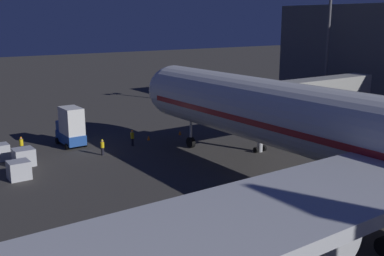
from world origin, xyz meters
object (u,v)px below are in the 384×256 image
(traffic_cone_nose_starboard, at_px, (149,138))
(traffic_cone_nose_port, at_px, (180,133))
(ground_crew_by_belt_loader, at_px, (102,146))
(baggage_container_near_belt, at_px, (24,157))
(ground_crew_marshaller_fwd, at_px, (21,144))
(cargo_truck_aft, at_px, (71,127))
(baggage_container_mid_row, at_px, (0,152))
(apron_floodlight_mast, at_px, (328,36))
(baggage_container_far_row, at_px, (19,170))
(jet_bridge, at_px, (299,92))
(ground_crew_near_nose_gear, at_px, (132,137))

(traffic_cone_nose_starboard, bearing_deg, traffic_cone_nose_port, 180.00)
(ground_crew_by_belt_loader, xyz_separation_m, traffic_cone_nose_port, (-11.40, -2.61, -0.66))
(baggage_container_near_belt, xyz_separation_m, ground_crew_marshaller_fwd, (-0.93, -4.25, 0.17))
(cargo_truck_aft, xyz_separation_m, baggage_container_mid_row, (7.89, 1.19, -1.32))
(baggage_container_mid_row, height_order, traffic_cone_nose_port, baggage_container_mid_row)
(apron_floodlight_mast, height_order, baggage_container_near_belt, apron_floodlight_mast)
(apron_floodlight_mast, relative_size, ground_crew_marshaller_fwd, 10.98)
(baggage_container_far_row, bearing_deg, ground_crew_by_belt_loader, -164.37)
(jet_bridge, relative_size, traffic_cone_nose_port, 35.99)
(ground_crew_near_nose_gear, distance_m, ground_crew_marshaller_fwd, 11.67)
(traffic_cone_nose_port, bearing_deg, ground_crew_near_nose_gear, 9.33)
(cargo_truck_aft, xyz_separation_m, ground_crew_marshaller_fwd, (5.46, 0.08, -1.14))
(baggage_container_near_belt, height_order, ground_crew_near_nose_gear, ground_crew_near_nose_gear)
(ground_crew_near_nose_gear, height_order, traffic_cone_nose_starboard, ground_crew_near_nose_gear)
(ground_crew_by_belt_loader, distance_m, traffic_cone_nose_port, 11.71)
(jet_bridge, distance_m, ground_crew_marshaller_fwd, 30.48)
(apron_floodlight_mast, distance_m, baggage_container_far_row, 45.16)
(cargo_truck_aft, height_order, traffic_cone_nose_port, cargo_truck_aft)
(jet_bridge, xyz_separation_m, baggage_container_mid_row, (29.12, -12.77, -5.09))
(baggage_container_near_belt, bearing_deg, traffic_cone_nose_starboard, -174.28)
(ground_crew_marshaller_fwd, bearing_deg, traffic_cone_nose_port, 171.26)
(baggage_container_near_belt, bearing_deg, ground_crew_by_belt_loader, 171.49)
(baggage_container_mid_row, height_order, ground_crew_by_belt_loader, ground_crew_by_belt_loader)
(baggage_container_far_row, distance_m, ground_crew_near_nose_gear, 13.93)
(jet_bridge, distance_m, traffic_cone_nose_port, 15.11)
(jet_bridge, relative_size, ground_crew_near_nose_gear, 10.84)
(apron_floodlight_mast, height_order, ground_crew_near_nose_gear, apron_floodlight_mast)
(jet_bridge, height_order, baggage_container_far_row, jet_bridge)
(baggage_container_near_belt, height_order, baggage_container_far_row, baggage_container_near_belt)
(cargo_truck_aft, relative_size, baggage_container_near_belt, 2.35)
(apron_floodlight_mast, height_order, traffic_cone_nose_port, apron_floodlight_mast)
(cargo_truck_aft, xyz_separation_m, baggage_container_far_row, (7.83, 8.03, -1.33))
(baggage_container_mid_row, distance_m, ground_crew_by_belt_loader, 10.11)
(ground_crew_by_belt_loader, bearing_deg, baggage_container_far_row, 15.63)
(apron_floodlight_mast, bearing_deg, baggage_container_mid_row, -5.77)
(apron_floodlight_mast, xyz_separation_m, ground_crew_near_nose_gear, (30.45, -1.58, -10.57))
(baggage_container_near_belt, distance_m, ground_crew_marshaller_fwd, 4.36)
(baggage_container_mid_row, xyz_separation_m, ground_crew_by_belt_loader, (-9.15, 4.29, 0.11))
(ground_crew_by_belt_loader, height_order, traffic_cone_nose_starboard, ground_crew_by_belt_loader)
(apron_floodlight_mast, bearing_deg, jet_bridge, 29.51)
(baggage_container_mid_row, relative_size, ground_crew_marshaller_fwd, 0.95)
(ground_crew_marshaller_fwd, bearing_deg, jet_bridge, 152.52)
(apron_floodlight_mast, xyz_separation_m, ground_crew_by_belt_loader, (34.70, -0.14, -10.64))
(baggage_container_near_belt, distance_m, baggage_container_far_row, 3.96)
(jet_bridge, bearing_deg, ground_crew_near_nose_gear, -32.26)
(cargo_truck_aft, distance_m, traffic_cone_nose_starboard, 8.94)
(ground_crew_by_belt_loader, bearing_deg, ground_crew_near_nose_gear, -161.31)
(ground_crew_by_belt_loader, bearing_deg, traffic_cone_nose_port, -167.09)
(ground_crew_near_nose_gear, height_order, ground_crew_marshaller_fwd, ground_crew_marshaller_fwd)
(baggage_container_near_belt, height_order, ground_crew_by_belt_loader, ground_crew_by_belt_loader)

